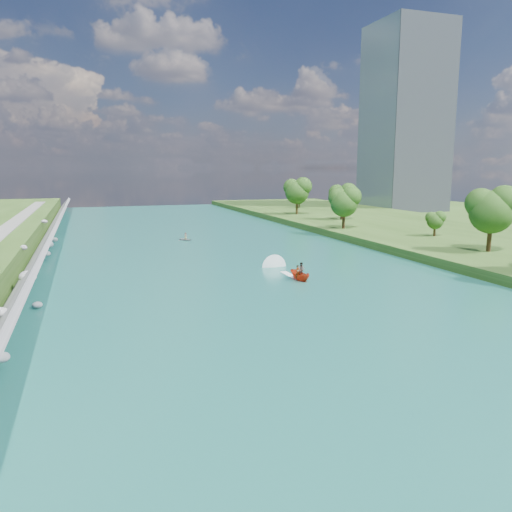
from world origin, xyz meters
name	(u,v)px	position (x,y,z in m)	size (l,w,h in m)	color
ground	(272,296)	(0.00, 0.00, 0.00)	(260.00, 260.00, 0.00)	#2D5119
river_water	(225,263)	(0.00, 20.00, 0.05)	(55.00, 240.00, 0.10)	#185B55
berm_east	(491,243)	(49.50, 20.00, 0.75)	(44.00, 240.00, 1.50)	#2D5119
riprap_bank	(34,264)	(-25.84, 19.08, 1.80)	(4.06, 236.00, 4.16)	slate
office_tower	(405,119)	(82.50, 95.00, 30.00)	(22.00, 22.00, 60.00)	gray
trees_east	(430,210)	(36.73, 21.08, 6.92)	(18.07, 138.73, 11.84)	#124314
motorboat	(293,272)	(5.88, 7.92, 0.70)	(3.60, 18.67, 2.15)	red
raft	(186,239)	(-1.01, 45.16, 0.44)	(3.36, 3.54, 1.51)	#92939A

